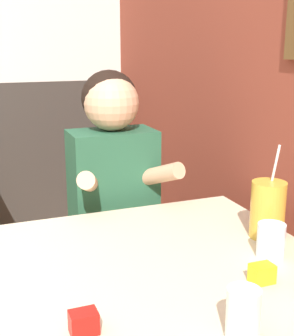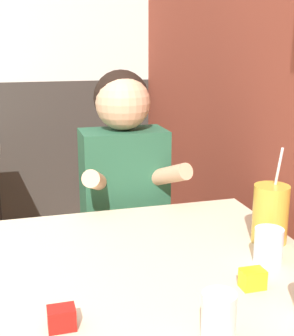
{
  "view_description": "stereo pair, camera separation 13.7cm",
  "coord_description": "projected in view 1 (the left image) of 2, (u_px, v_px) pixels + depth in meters",
  "views": [
    {
      "loc": [
        0.08,
        -0.81,
        1.34
      ],
      "look_at": [
        0.58,
        0.48,
        0.98
      ],
      "focal_mm": 50.0,
      "sensor_mm": 36.0,
      "label": 1
    },
    {
      "loc": [
        0.2,
        -0.85,
        1.34
      ],
      "look_at": [
        0.58,
        0.48,
        0.98
      ],
      "focal_mm": 50.0,
      "sensor_mm": 36.0,
      "label": 2
    }
  ],
  "objects": [
    {
      "name": "main_table",
      "position": [
        154.0,
        285.0,
        1.32
      ],
      "size": [
        0.98,
        0.92,
        0.75
      ],
      "color": "beige",
      "rests_on": "ground_plane"
    },
    {
      "name": "glass_center",
      "position": [
        243.0,
        314.0,
        0.97
      ],
      "size": [
        0.07,
        0.07,
        0.11
      ],
      "color": "silver",
      "rests_on": "main_table"
    },
    {
      "name": "brick_wall_right",
      "position": [
        206.0,
        42.0,
        2.16
      ],
      "size": [
        0.08,
        4.36,
        2.7
      ],
      "color": "brown",
      "rests_on": "ground_plane"
    },
    {
      "name": "condiment_mustard",
      "position": [
        262.0,
        274.0,
        1.2
      ],
      "size": [
        0.06,
        0.04,
        0.05
      ],
      "color": "yellow",
      "rests_on": "main_table"
    },
    {
      "name": "person_seated",
      "position": [
        114.0,
        212.0,
        1.93
      ],
      "size": [
        0.42,
        0.41,
        1.25
      ],
      "color": "#235138",
      "rests_on": "ground_plane"
    },
    {
      "name": "cocktail_pitcher",
      "position": [
        268.0,
        210.0,
        1.47
      ],
      "size": [
        0.11,
        0.11,
        0.3
      ],
      "color": "gold",
      "rests_on": "main_table"
    },
    {
      "name": "glass_near_pitcher",
      "position": [
        271.0,
        241.0,
        1.34
      ],
      "size": [
        0.08,
        0.08,
        0.1
      ],
      "color": "silver",
      "rests_on": "main_table"
    },
    {
      "name": "condiment_ketchup",
      "position": [
        84.0,
        322.0,
        0.99
      ],
      "size": [
        0.06,
        0.04,
        0.05
      ],
      "color": "#B7140F",
      "rests_on": "main_table"
    }
  ]
}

